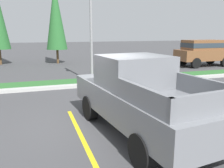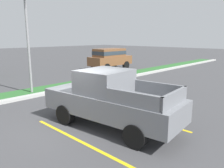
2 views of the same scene
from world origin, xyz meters
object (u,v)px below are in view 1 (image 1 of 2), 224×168
pickup_truck_main (138,96)px  cypress_tree_center (56,16)px  street_light (92,11)px  suv_distant (204,51)px

pickup_truck_main → cypress_tree_center: bearing=92.0°
street_light → suv_distant: bearing=19.4°
cypress_tree_center → pickup_truck_main: bearing=-88.0°
street_light → pickup_truck_main: bearing=-93.3°
suv_distant → street_light: (-10.08, -3.55, 2.53)m
street_light → cypress_tree_center: size_ratio=0.94×
pickup_truck_main → suv_distant: bearing=44.3°
street_light → cypress_tree_center: (-0.92, 9.04, 0.27)m
pickup_truck_main → suv_distant: size_ratio=1.17×
pickup_truck_main → street_light: bearing=86.7°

